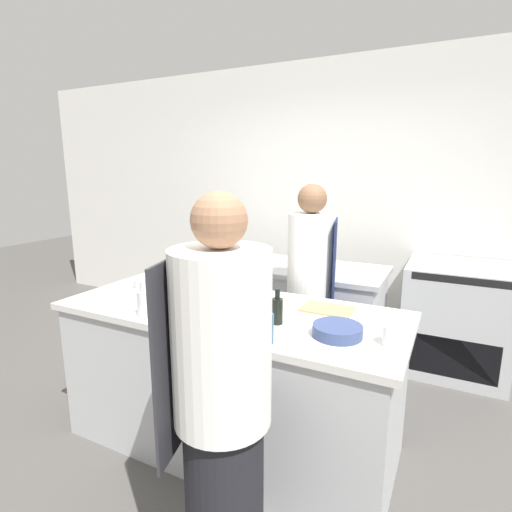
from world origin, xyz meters
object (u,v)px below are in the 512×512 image
Objects in this scene: chef_at_prep_near at (222,405)px; bottle_vinegar at (240,276)px; chef_at_stove at (310,294)px; cup at (392,336)px; bottle_olive_oil at (277,310)px; bottle_wine at (144,302)px; bowl_prep_small at (149,283)px; bottle_cooking_oil at (266,327)px; bowl_mixing_large at (337,331)px; oven_range at (455,318)px.

bottle_vinegar is (-0.53, 1.11, 0.19)m from chef_at_prep_near.
cup is (0.70, -0.85, 0.14)m from chef_at_stove.
bottle_olive_oil is 0.75m from bottle_wine.
bottle_wine is at bearing -161.98° from bottle_olive_oil.
bottle_vinegar is 1.16m from cup.
chef_at_stove is 0.58m from bottle_vinegar.
chef_at_stove is 1.25m from bottle_wine.
chef_at_stove is 1.11m from cup.
bottle_olive_oil is (-0.06, 0.67, 0.17)m from chef_at_prep_near.
chef_at_prep_near is 1.46m from bowl_prep_small.
chef_at_prep_near is 1.01× the size of chef_at_stove.
bowl_mixing_large is (0.28, 0.23, -0.05)m from bottle_cooking_oil.
bottle_olive_oil is 0.78× the size of bowl_mixing_large.
bottle_wine reaches higher than bowl_mixing_large.
bowl_prep_small is (-0.37, 0.46, -0.05)m from bottle_wine.
bottle_vinegar is 2.72× the size of cup.
chef_at_stove is 8.06× the size of bottle_wine.
chef_at_prep_near is at bearing -7.34° from chef_at_stove.
bottle_wine is at bearing -168.48° from bowl_mixing_large.
bowl_prep_small is (-1.09, 0.23, -0.05)m from bottle_olive_oil.
bowl_prep_small is at bearing 129.21° from bottle_wine.
bottle_cooking_oil is at bearing -13.42° from chef_at_prep_near.
oven_range is 1.97m from bowl_mixing_large.
chef_at_stove is at bearing 47.38° from bottle_vinegar.
bottle_vinegar is 0.72m from bottle_wine.
bowl_prep_small is (-1.98, -1.58, 0.47)m from oven_range.
bottle_cooking_oil reaches higher than bottle_olive_oil.
chef_at_prep_near is at bearing -129.04° from cup.
oven_range is 2.63m from chef_at_prep_near.
chef_at_prep_near is at bearing -29.18° from bottle_wine.
oven_range is 4.66× the size of bottle_wine.
chef_at_prep_near is (-0.83, -2.47, 0.35)m from oven_range.
chef_at_prep_near is at bearing -37.80° from bowl_prep_small.
bowl_mixing_large is 2.59× the size of cup.
chef_at_prep_near is 0.90m from bottle_wine.
chef_at_prep_near reaches higher than cup.
bowl_prep_small is 2.16× the size of cup.
chef_at_prep_near reaches higher than bottle_olive_oil.
cup is (1.31, 0.23, -0.03)m from bottle_wine.
bowl_mixing_large is at bearing -29.99° from bottle_vinegar.
bottle_wine is (-0.78, 0.43, 0.17)m from chef_at_prep_near.
chef_at_stove is 0.98m from bowl_mixing_large.
bottle_wine is 0.59m from bowl_prep_small.
chef_at_stove is at bearing -8.27° from chef_at_prep_near.
chef_at_prep_near is at bearing -113.10° from bowl_mixing_large.
oven_range is 1.90m from cup.
bottle_vinegar is at bearing 11.06° from chef_at_prep_near.
bottle_cooking_oil is (0.52, -0.70, -0.02)m from bottle_vinegar.
bottle_cooking_oil is (-0.01, 0.42, 0.17)m from chef_at_prep_near.
bowl_mixing_large is at bearing -9.73° from bowl_prep_small.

